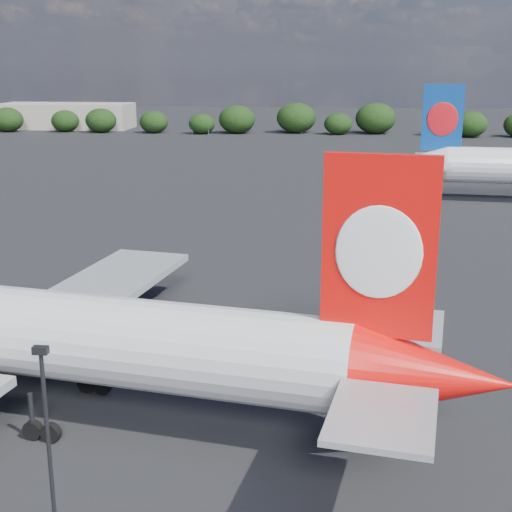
# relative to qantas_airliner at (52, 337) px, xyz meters

# --- Properties ---
(ground) EXTENTS (500.00, 500.00, 0.00)m
(ground) POSITION_rel_qantas_airliner_xyz_m (-4.52, 57.24, -5.13)
(ground) COLOR black
(ground) RESTS_ON ground
(qantas_airliner) EXTENTS (51.51, 49.16, 16.83)m
(qantas_airliner) POSITION_rel_qantas_airliner_xyz_m (0.00, 0.00, 0.00)
(qantas_airliner) COLOR silver
(qantas_airliner) RESTS_ON ground
(apron_lamp_post) EXTENTS (0.55, 0.30, 11.51)m
(apron_lamp_post) POSITION_rel_qantas_airliner_xyz_m (6.50, -16.30, 1.28)
(apron_lamp_post) COLOR black
(apron_lamp_post) RESTS_ON ground
(terminal_building) EXTENTS (42.00, 16.00, 8.00)m
(terminal_building) POSITION_rel_qantas_airliner_xyz_m (-69.52, 189.24, -1.13)
(terminal_building) COLOR gray
(terminal_building) RESTS_ON ground
(highway_sign) EXTENTS (6.00, 0.30, 4.50)m
(highway_sign) POSITION_rel_qantas_airliner_xyz_m (-22.52, 173.24, -2.00)
(highway_sign) COLOR #136120
(highway_sign) RESTS_ON ground
(billboard_yellow) EXTENTS (5.00, 0.30, 5.50)m
(billboard_yellow) POSITION_rel_qantas_airliner_xyz_m (7.48, 179.24, -1.26)
(billboard_yellow) COLOR yellow
(billboard_yellow) RESTS_ON ground
(horizon_treeline) EXTENTS (208.76, 16.61, 9.29)m
(horizon_treeline) POSITION_rel_qantas_airliner_xyz_m (6.84, 177.72, -1.17)
(horizon_treeline) COLOR black
(horizon_treeline) RESTS_ON ground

